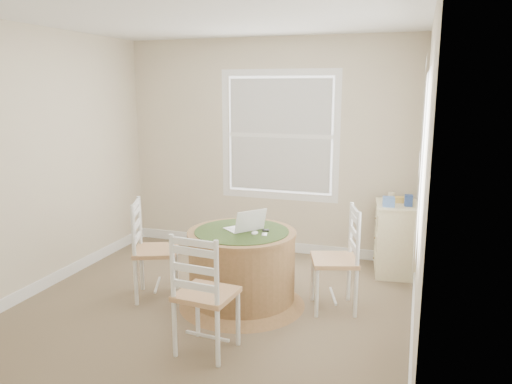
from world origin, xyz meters
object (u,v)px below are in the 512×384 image
(chair_near, at_px, (206,293))
(round_table, at_px, (242,265))
(corner_chest, at_px, (395,238))
(laptop, at_px, (245,227))
(chair_right, at_px, (334,260))
(chair_left, at_px, (156,250))

(chair_near, bearing_deg, round_table, -82.87)
(chair_near, xyz_separation_m, corner_chest, (1.29, 2.19, -0.08))
(chair_near, bearing_deg, laptop, -83.87)
(chair_near, xyz_separation_m, chair_right, (0.80, 1.07, 0.00))
(chair_right, distance_m, corner_chest, 1.23)
(chair_near, height_order, corner_chest, chair_near)
(corner_chest, bearing_deg, round_table, -142.36)
(chair_left, height_order, corner_chest, chair_left)
(chair_right, bearing_deg, laptop, -98.74)
(round_table, distance_m, laptop, 0.36)
(chair_near, relative_size, corner_chest, 1.21)
(chair_right, bearing_deg, corner_chest, 139.20)
(chair_left, distance_m, corner_chest, 2.58)
(round_table, distance_m, chair_near, 0.89)
(chair_left, distance_m, laptop, 0.92)
(chair_near, distance_m, chair_right, 1.33)
(chair_near, bearing_deg, corner_chest, -115.38)
(chair_near, height_order, laptop, chair_near)
(laptop, bearing_deg, round_table, 23.12)
(chair_left, height_order, chair_right, same)
(round_table, bearing_deg, chair_right, -2.07)
(round_table, height_order, chair_right, chair_right)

